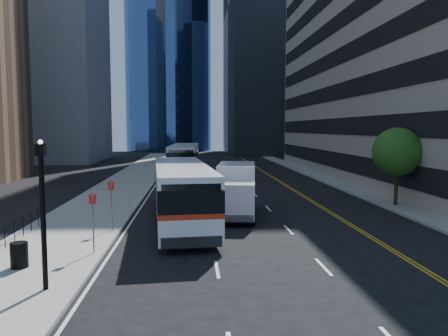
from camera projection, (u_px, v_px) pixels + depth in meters
The scene contains 11 objects.
ground at pixel (287, 240), 20.30m from camera, with size 160.00×160.00×0.00m, color black.
sidewalk_west at pixel (133, 179), 44.39m from camera, with size 5.00×90.00×0.15m, color gray.
sidewalk_east at pixel (321, 177), 45.77m from camera, with size 2.00×90.00×0.15m, color gray.
office_tower_north at pixel (300, 8), 90.39m from camera, with size 30.00×28.00×60.00m, color gray.
midrise_west at pixel (41, 50), 68.39m from camera, with size 18.00×18.00×35.00m, color gray.
street_tree at pixel (397, 152), 28.56m from camera, with size 3.20×3.20×5.10m.
lamp_post at pixel (43, 208), 13.46m from camera, with size 0.28×0.28×4.56m.
bus_front at pixel (182, 192), 23.70m from camera, with size 3.83×12.70×3.23m.
bus_rear at pixel (184, 158), 48.90m from camera, with size 3.33×13.13×3.36m.
box_truck at pixel (236, 189), 25.78m from camera, with size 3.04×6.59×3.04m.
trash_can at pixel (19, 255), 15.81m from camera, with size 0.61×0.61×0.92m, color black.
Camera 1 is at (-4.36, -19.65, 5.18)m, focal length 35.00 mm.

